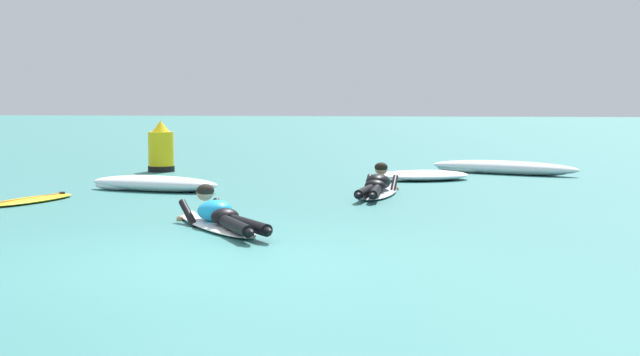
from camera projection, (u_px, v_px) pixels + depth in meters
name	position (u px, v px, depth m)	size (l,w,h in m)	color
ground_plane	(341.00, 175.00, 18.39)	(120.00, 120.00, 0.00)	#387A75
surfer_near	(219.00, 217.00, 10.75)	(1.82, 2.44, 0.54)	white
surfer_far	(377.00, 187.00, 14.48)	(0.66, 2.71, 0.53)	silver
drifting_surfboard	(32.00, 200.00, 13.53)	(0.92, 1.88, 0.16)	yellow
whitewater_front	(504.00, 168.00, 18.51)	(3.13, 1.81, 0.28)	white
whitewater_mid_left	(422.00, 175.00, 17.19)	(2.09, 1.66, 0.18)	white
whitewater_mid_right	(155.00, 184.00, 15.10)	(2.44, 1.11, 0.26)	white
channel_marker_buoy	(161.00, 151.00, 19.13)	(0.57, 0.57, 1.08)	yellow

